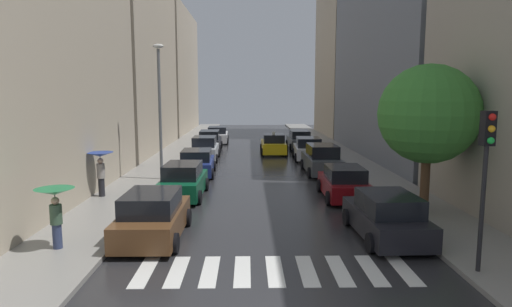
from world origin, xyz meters
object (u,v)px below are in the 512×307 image
Objects in this scene: parked_car_right_fourth at (308,149)px; traffic_light_right_corner at (486,156)px; parked_car_left_fourth at (205,149)px; parked_car_left_nearest at (153,217)px; parked_car_left_fifth at (210,141)px; parked_car_right_nearest at (386,217)px; taxi_midroad at (273,144)px; lamp_post_left at (160,103)px; street_tree_right at (428,114)px; parked_car_left_third at (197,163)px; parked_car_left_second at (183,181)px; pedestrian_far_side at (55,203)px; parked_car_right_third at (322,160)px; pedestrian_foreground at (100,163)px; parked_car_right_fifth at (299,140)px; parked_car_left_sixth at (217,135)px; parked_car_right_second at (344,183)px.

traffic_light_right_corner is at bearing -173.07° from parked_car_right_fourth.
traffic_light_right_corner reaches higher than parked_car_left_fourth.
parked_car_left_fifth is at bearing 0.47° from parked_car_left_nearest.
parked_car_left_fourth is 1.00× the size of parked_car_right_nearest.
lamp_post_left is (-6.88, -11.24, 3.60)m from taxi_midroad.
street_tree_right reaches higher than parked_car_right_nearest.
parked_car_left_third is at bearing 132.10° from parked_car_right_fourth.
parked_car_left_second is 1.01× the size of parked_car_left_third.
parked_car_right_fourth is (7.50, 11.95, 0.00)m from parked_car_left_second.
parked_car_left_second is 5.68m from parked_car_left_third.
parked_car_right_third is at bearing 46.74° from pedestrian_far_side.
taxi_midroad is 13.67m from lamp_post_left.
parked_car_right_third is 2.29× the size of pedestrian_foreground.
parked_car_right_fifth is (7.69, 6.47, -0.04)m from parked_car_left_fourth.
parked_car_left_fourth is at bearing 78.20° from lamp_post_left.
parked_car_left_fourth is (-0.12, 11.75, 0.04)m from parked_car_left_second.
parked_car_left_fifth is at bearing 109.61° from traffic_light_right_corner.
parked_car_right_third reaches higher than parked_car_right_nearest.
parked_car_left_third is 13.94m from street_tree_right.
street_tree_right is (2.63, -15.23, 3.30)m from parked_car_right_fourth.
taxi_midroad is (-2.44, 8.98, -0.07)m from parked_car_right_third.
parked_car_right_third is (-0.18, 12.20, 0.09)m from parked_car_right_nearest.
parked_car_right_third is 0.99× the size of parked_car_right_fifth.
parked_car_left_sixth reaches higher than parked_car_right_second.
pedestrian_far_side reaches higher than parked_car_right_second.
parked_car_right_fourth is (7.67, 17.98, 0.00)m from parked_car_left_nearest.
parked_car_left_nearest is at bearing 179.34° from parked_car_left_fourth.
parked_car_right_nearest is 0.92× the size of parked_car_right_fifth.
parked_car_right_nearest is at bearing -179.87° from parked_car_right_third.
parked_car_right_fifth is at bearing -83.55° from parked_car_left_fifth.
parked_car_right_third is at bearing -126.80° from parked_car_left_fourth.
parked_car_left_fourth is at bearing 32.84° from parked_car_right_second.
parked_car_right_fifth is at bearing 56.98° from lamp_post_left.
parked_car_left_nearest is 11.71m from parked_car_left_third.
parked_car_left_third is 14.65m from parked_car_right_fifth.
pedestrian_far_side is at bearing 156.97° from parked_car_right_fifth.
parked_car_left_fourth is at bearing 53.00° from parked_car_right_third.
traffic_light_right_corner is (1.66, -27.52, 2.51)m from parked_car_right_fifth.
parked_car_right_fifth is 21.75m from pedestrian_foreground.
parked_car_left_nearest is 2.11× the size of pedestrian_foreground.
parked_car_left_sixth is 8.96m from parked_car_right_fifth.
parked_car_right_second is 5.14m from street_tree_right.
parked_car_left_third is 14.09m from parked_car_right_nearest.
parked_car_left_sixth is 24.62m from parked_car_right_second.
parked_car_right_nearest is 12.21m from parked_car_right_third.
parked_car_right_fifth is 3.97m from taxi_midroad.
lamp_post_left reaches higher than pedestrian_far_side.
parked_car_right_fifth is 27.69m from traffic_light_right_corner.
parked_car_left_fifth reaches higher than parked_car_left_sixth.
parked_car_left_fourth is 1.00× the size of parked_car_right_fourth.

